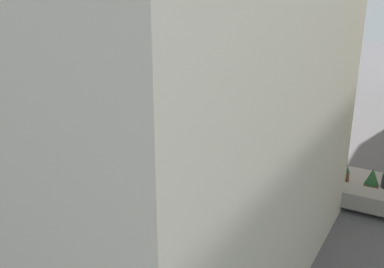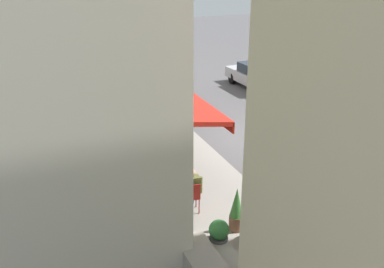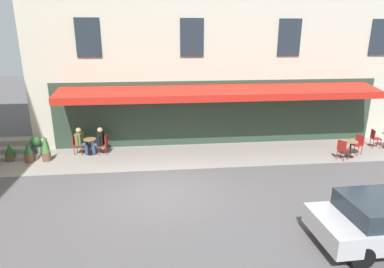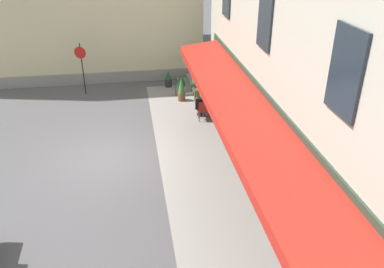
# 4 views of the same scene
# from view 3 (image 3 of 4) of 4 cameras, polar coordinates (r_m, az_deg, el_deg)

# --- Properties ---
(ground_plane) EXTENTS (70.00, 70.00, 0.00)m
(ground_plane) POSITION_cam_3_polar(r_m,az_deg,el_deg) (11.83, -5.54, -9.85)
(ground_plane) COLOR #565456
(sidewalk_cafe_terrace) EXTENTS (20.50, 3.20, 0.01)m
(sidewalk_cafe_terrace) POSITION_cam_3_polar(r_m,az_deg,el_deg) (15.29, 6.56, -3.45)
(sidewalk_cafe_terrace) COLOR gray
(sidewalk_cafe_terrace) RESTS_ON ground_plane
(back_alley_steps) EXTENTS (2.40, 1.75, 0.60)m
(back_alley_steps) POSITION_cam_3_polar(r_m,az_deg,el_deg) (17.29, -28.26, -2.16)
(back_alley_steps) COLOR gray
(back_alley_steps) RESTS_ON ground_plane
(cafe_chair_red_kerbside) EXTENTS (0.47, 0.47, 0.91)m
(cafe_chair_red_kerbside) POSITION_cam_3_polar(r_m,az_deg,el_deg) (18.18, 29.41, -0.45)
(cafe_chair_red_kerbside) COLOR maroon
(cafe_chair_red_kerbside) RESTS_ON ground_plane
(cafe_table_mid_terrace) EXTENTS (0.60, 0.60, 0.75)m
(cafe_table_mid_terrace) POSITION_cam_3_polar(r_m,az_deg,el_deg) (16.32, 26.05, -1.99)
(cafe_table_mid_terrace) COLOR black
(cafe_table_mid_terrace) RESTS_ON ground_plane
(cafe_chair_red_facing_street) EXTENTS (0.54, 0.54, 0.91)m
(cafe_chair_red_facing_street) POSITION_cam_3_polar(r_m,az_deg,el_deg) (15.77, 24.94, -2.25)
(cafe_chair_red_facing_street) COLOR maroon
(cafe_chair_red_facing_street) RESTS_ON ground_plane
(cafe_chair_red_under_awning) EXTENTS (0.54, 0.54, 0.91)m
(cafe_chair_red_under_awning) POSITION_cam_3_polar(r_m,az_deg,el_deg) (16.84, 27.16, -1.39)
(cafe_chair_red_under_awning) COLOR maroon
(cafe_chair_red_under_awning) RESTS_ON ground_plane
(cafe_table_streetside) EXTENTS (0.60, 0.60, 0.75)m
(cafe_table_streetside) POSITION_cam_3_polar(r_m,az_deg,el_deg) (15.68, -17.40, -1.73)
(cafe_table_streetside) COLOR black
(cafe_table_streetside) RESTS_ON ground_plane
(cafe_chair_red_corner_left) EXTENTS (0.42, 0.42, 0.91)m
(cafe_chair_red_corner_left) POSITION_cam_3_polar(r_m,az_deg,el_deg) (15.51, -15.16, -1.51)
(cafe_chair_red_corner_left) COLOR maroon
(cafe_chair_red_corner_left) RESTS_ON ground_plane
(cafe_chair_red_corner_right) EXTENTS (0.45, 0.45, 0.91)m
(cafe_chair_red_corner_right) POSITION_cam_3_polar(r_m,az_deg,el_deg) (15.89, -19.56, -1.48)
(cafe_chair_red_corner_right) COLOR maroon
(cafe_chair_red_corner_right) RESTS_ON ground_plane
(seated_patron_in_black) EXTENTS (0.55, 0.65, 1.29)m
(seated_patron_in_black) POSITION_cam_3_polar(r_m,az_deg,el_deg) (15.52, -15.97, -1.01)
(seated_patron_in_black) COLOR navy
(seated_patron_in_black) RESTS_ON ground_plane
(seated_companion_in_olive) EXTENTS (0.56, 0.64, 1.28)m
(seated_companion_in_olive) POSITION_cam_3_polar(r_m,az_deg,el_deg) (15.77, -18.89, -1.02)
(seated_companion_in_olive) COLOR navy
(seated_companion_in_olive) RESTS_ON ground_plane
(potted_plant_entrance_right) EXTENTS (0.36, 0.36, 1.20)m
(potted_plant_entrance_right) POSITION_cam_3_polar(r_m,az_deg,el_deg) (15.53, -24.31, -2.31)
(potted_plant_entrance_right) COLOR brown
(potted_plant_entrance_right) RESTS_ON ground_plane
(potted_plant_entrance_left) EXTENTS (0.43, 0.43, 0.79)m
(potted_plant_entrance_left) POSITION_cam_3_polar(r_m,az_deg,el_deg) (16.35, -29.32, -2.82)
(potted_plant_entrance_left) COLOR brown
(potted_plant_entrance_left) RESTS_ON ground_plane
(potted_plant_under_sign) EXTENTS (0.39, 0.39, 0.88)m
(potted_plant_under_sign) POSITION_cam_3_polar(r_m,az_deg,el_deg) (15.79, -26.74, -2.92)
(potted_plant_under_sign) COLOR brown
(potted_plant_under_sign) RESTS_ON ground_plane
(potted_plant_by_steps) EXTENTS (0.48, 0.48, 0.88)m
(potted_plant_by_steps) POSITION_cam_3_polar(r_m,az_deg,el_deg) (16.52, -25.70, -1.84)
(potted_plant_by_steps) COLOR #4C4C51
(potted_plant_by_steps) RESTS_ON ground_plane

